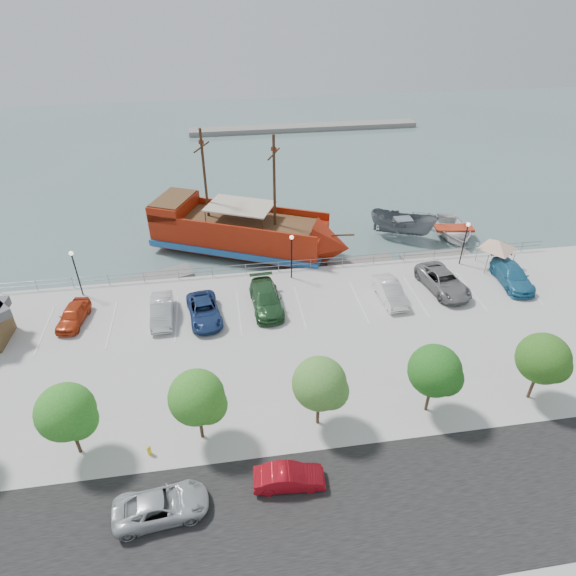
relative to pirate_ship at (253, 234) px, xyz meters
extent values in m
plane|color=slate|center=(2.79, -13.17, -2.13)|extent=(160.00, 160.00, 0.00)
cube|color=black|center=(2.79, -29.17, -1.12)|extent=(100.00, 8.00, 0.04)
cube|color=#B2B2B0|center=(2.79, -23.17, -1.11)|extent=(100.00, 4.00, 0.05)
cylinder|color=gray|center=(2.79, -5.37, -0.18)|extent=(50.00, 0.06, 0.06)
cylinder|color=gray|center=(2.79, -5.37, -0.58)|extent=(50.00, 0.06, 0.06)
cube|color=gray|center=(12.79, 41.83, -1.73)|extent=(40.00, 3.00, 0.80)
cube|color=#961D09|center=(-1.32, 0.61, -0.10)|extent=(17.75, 12.00, 2.78)
cube|color=#1E579E|center=(-1.32, 0.61, -1.01)|extent=(18.18, 12.42, 0.64)
cone|color=#961D09|center=(7.22, -3.32, -0.10)|extent=(5.25, 6.09, 5.13)
cube|color=#961D09|center=(-7.63, 3.51, 2.04)|extent=(5.14, 6.19, 1.50)
cube|color=brown|center=(-7.63, 3.51, 2.84)|extent=(4.77, 5.71, 0.13)
cube|color=brown|center=(-0.84, 0.39, 1.34)|extent=(14.58, 10.07, 0.16)
cube|color=#961D09|center=(-0.25, 2.94, 1.66)|extent=(15.61, 7.34, 0.75)
cube|color=#961D09|center=(-2.39, -1.72, 1.66)|extent=(15.61, 7.34, 0.75)
cylinder|color=#382111|center=(2.07, -0.95, 5.67)|extent=(0.34, 0.34, 8.76)
cylinder|color=#382111|center=(-4.23, 1.95, 5.67)|extent=(0.34, 0.34, 8.76)
cylinder|color=#382111|center=(2.07, -0.95, 8.34)|extent=(1.48, 2.97, 0.15)
cylinder|color=#382111|center=(-4.23, 1.95, 8.34)|extent=(1.48, 2.97, 0.15)
cube|color=beige|center=(-1.13, 0.52, 2.89)|extent=(7.32, 6.28, 0.13)
cylinder|color=#382111|center=(7.89, -3.63, 1.18)|extent=(2.49, 1.27, 0.63)
imported|color=slate|center=(15.88, 0.90, -0.77)|extent=(7.38, 5.77, 2.71)
imported|color=silver|center=(21.36, 0.14, -1.42)|extent=(5.78, 7.45, 1.42)
cube|color=slate|center=(-9.87, -3.97, -1.91)|extent=(7.85, 4.64, 0.43)
cube|color=slate|center=(10.08, -3.97, -1.94)|extent=(6.82, 2.95, 0.38)
cube|color=slate|center=(17.86, -3.97, -1.93)|extent=(7.20, 2.45, 0.41)
cylinder|color=slate|center=(20.57, -6.31, -0.14)|extent=(0.07, 0.07, 1.98)
cylinder|color=slate|center=(22.88, -6.62, -0.14)|extent=(0.07, 0.07, 1.98)
cylinder|color=slate|center=(20.26, -8.63, -0.14)|extent=(0.07, 0.07, 1.98)
cylinder|color=slate|center=(22.58, -8.93, -0.14)|extent=(0.07, 0.07, 1.98)
pyramid|color=silver|center=(21.57, -7.62, 1.61)|extent=(4.24, 4.24, 0.81)
imported|color=#B2B6BA|center=(-7.26, -27.73, -0.46)|extent=(5.00, 2.72, 1.33)
imported|color=#A80E19|center=(-0.58, -27.07, -0.49)|extent=(3.94, 1.61, 1.27)
cylinder|color=yellow|center=(-8.21, -23.97, -0.85)|extent=(0.23, 0.23, 0.57)
sphere|color=yellow|center=(-8.21, -23.97, -0.54)|extent=(0.25, 0.25, 0.25)
cylinder|color=black|center=(-15.21, -6.67, 0.87)|extent=(0.12, 0.12, 4.00)
sphere|color=#FFF2CC|center=(-15.21, -6.67, 2.97)|extent=(0.36, 0.36, 0.36)
cylinder|color=black|center=(2.79, -6.67, 0.87)|extent=(0.12, 0.12, 4.00)
sphere|color=#FFF2CC|center=(2.79, -6.67, 2.97)|extent=(0.36, 0.36, 0.36)
cylinder|color=black|center=(18.79, -6.67, 0.87)|extent=(0.12, 0.12, 4.00)
sphere|color=#FFF2CC|center=(18.79, -6.67, 2.97)|extent=(0.36, 0.36, 0.36)
cylinder|color=#473321|center=(-12.21, -23.17, -0.03)|extent=(0.20, 0.20, 2.20)
sphere|color=#2C7421|center=(-12.21, -23.17, 2.27)|extent=(3.20, 3.20, 3.20)
sphere|color=#2C7421|center=(-11.61, -23.47, 1.87)|extent=(2.20, 2.20, 2.20)
cylinder|color=#473321|center=(-5.21, -23.17, -0.03)|extent=(0.20, 0.20, 2.20)
sphere|color=#317220|center=(-5.21, -23.17, 2.27)|extent=(3.20, 3.20, 3.20)
sphere|color=#317220|center=(-4.61, -23.47, 1.87)|extent=(2.20, 2.20, 2.20)
cylinder|color=#473321|center=(1.79, -23.17, -0.03)|extent=(0.20, 0.20, 2.20)
sphere|color=#43762D|center=(1.79, -23.17, 2.27)|extent=(3.20, 3.20, 3.20)
sphere|color=#43762D|center=(2.39, -23.47, 1.87)|extent=(2.20, 2.20, 2.20)
cylinder|color=#473321|center=(8.79, -23.17, -0.03)|extent=(0.20, 0.20, 2.20)
sphere|color=#205A19|center=(8.79, -23.17, 2.27)|extent=(3.20, 3.20, 3.20)
sphere|color=#205A19|center=(9.39, -23.47, 1.87)|extent=(2.20, 2.20, 2.20)
cylinder|color=#473321|center=(15.79, -23.17, -0.03)|extent=(0.20, 0.20, 2.20)
sphere|color=#2B5C19|center=(15.79, -23.17, 2.27)|extent=(3.20, 3.20, 3.20)
sphere|color=#2B5C19|center=(16.39, -23.47, 1.87)|extent=(2.20, 2.20, 2.20)
imported|color=#BE3916|center=(-15.10, -10.45, -0.42)|extent=(2.31, 4.36, 1.41)
imported|color=silver|center=(-8.26, -10.99, -0.36)|extent=(1.79, 4.74, 1.55)
imported|color=navy|center=(-4.96, -11.48, -0.41)|extent=(3.08, 5.45, 1.44)
imported|color=#28552D|center=(0.04, -10.72, -0.30)|extent=(2.56, 5.78, 1.65)
imported|color=silver|center=(10.39, -11.16, -0.36)|extent=(1.89, 4.77, 1.54)
imported|color=gray|center=(15.39, -10.45, -0.31)|extent=(3.55, 6.21, 1.63)
imported|color=teal|center=(21.77, -10.47, -0.33)|extent=(2.66, 5.66, 1.60)
camera|label=1|loc=(-2.99, -42.49, 22.41)|focal=30.00mm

